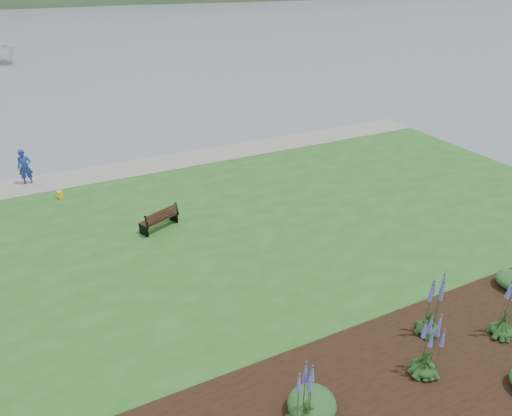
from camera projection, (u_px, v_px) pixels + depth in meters
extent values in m
plane|color=slate|center=(188.00, 235.00, 18.24)|extent=(600.00, 600.00, 0.00)
cube|color=#245B20|center=(206.00, 255.00, 16.56)|extent=(34.00, 20.00, 0.40)
cube|color=gray|center=(145.00, 166.00, 23.55)|extent=(34.00, 2.20, 0.03)
cube|color=black|center=(427.00, 374.00, 11.41)|extent=(24.00, 4.40, 0.04)
cube|color=black|center=(158.00, 218.00, 17.74)|extent=(1.58, 1.06, 0.05)
cube|color=black|center=(162.00, 214.00, 17.45)|extent=(1.43, 0.71, 0.47)
cube|color=black|center=(144.00, 230.00, 17.35)|extent=(0.25, 0.49, 0.41)
cube|color=black|center=(173.00, 217.00, 18.33)|extent=(0.25, 0.49, 0.41)
imported|color=navy|center=(24.00, 164.00, 21.18)|extent=(0.77, 0.57, 1.99)
imported|color=silver|center=(5.00, 63.00, 52.38)|extent=(12.60, 12.69, 25.19)
cube|color=yellow|center=(60.00, 195.00, 20.24)|extent=(0.27, 0.34, 0.31)
ellipsoid|color=#163914|center=(423.00, 368.00, 11.35)|extent=(0.62, 0.62, 0.31)
cone|color=#4C51B0|center=(430.00, 338.00, 10.89)|extent=(0.40, 0.40, 1.67)
ellipsoid|color=#163914|center=(428.00, 328.00, 12.62)|extent=(0.62, 0.62, 0.31)
cone|color=#4C51B0|center=(435.00, 296.00, 12.09)|extent=(0.36, 0.36, 1.95)
cone|color=#4C51B0|center=(307.00, 384.00, 9.49)|extent=(0.36, 0.36, 1.96)
ellipsoid|color=#163914|center=(502.00, 330.00, 12.56)|extent=(0.62, 0.62, 0.31)
cone|color=#4C51B0|center=(512.00, 299.00, 12.07)|extent=(0.36, 0.36, 1.83)
ellipsoid|color=#1E4C21|center=(312.00, 404.00, 10.25)|extent=(1.12, 1.12, 0.56)
ellipsoid|color=#1E4C21|center=(512.00, 280.00, 14.42)|extent=(0.99, 0.99, 0.50)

